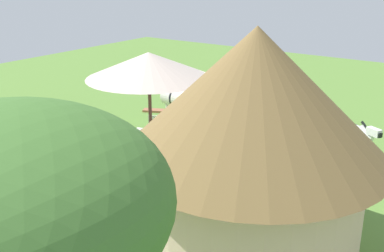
% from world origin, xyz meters
% --- Properties ---
extents(ground_plane, '(36.00, 36.00, 0.00)m').
position_xyz_m(ground_plane, '(0.00, 0.00, 0.00)').
color(ground_plane, '#598435').
extents(thatched_hut, '(5.00, 5.00, 4.51)m').
position_xyz_m(thatched_hut, '(-3.19, 3.73, 2.46)').
color(thatched_hut, beige).
rests_on(thatched_hut, ground_plane).
extents(shade_umbrella, '(3.60, 3.60, 3.19)m').
position_xyz_m(shade_umbrella, '(1.54, 1.09, 2.82)').
color(shade_umbrella, brown).
rests_on(shade_umbrella, ground_plane).
extents(patio_dining_table, '(1.50, 1.16, 0.74)m').
position_xyz_m(patio_dining_table, '(1.54, 1.09, 0.65)').
color(patio_dining_table, white).
rests_on(patio_dining_table, ground_plane).
extents(patio_chair_near_lawn, '(0.51, 0.53, 0.90)m').
position_xyz_m(patio_chair_near_lawn, '(0.37, 0.80, 0.52)').
color(patio_chair_near_lawn, silver).
rests_on(patio_chair_near_lawn, ground_plane).
extents(patio_chair_east_end, '(0.60, 0.59, 0.90)m').
position_xyz_m(patio_chair_east_end, '(2.21, 0.09, 0.52)').
color(patio_chair_east_end, silver).
rests_on(patio_chair_east_end, ground_plane).
extents(patio_chair_west_end, '(0.53, 0.52, 0.90)m').
position_xyz_m(patio_chair_west_end, '(1.84, 2.25, 0.52)').
color(patio_chair_west_end, white).
rests_on(patio_chair_west_end, ground_plane).
extents(guest_beside_umbrella, '(0.58, 0.31, 1.66)m').
position_xyz_m(guest_beside_umbrella, '(0.01, 0.35, 1.00)').
color(guest_beside_umbrella, black).
rests_on(guest_beside_umbrella, ground_plane).
extents(guest_behind_table, '(0.57, 0.37, 1.70)m').
position_xyz_m(guest_behind_table, '(-0.25, 0.91, 1.02)').
color(guest_behind_table, black).
rests_on(guest_behind_table, ground_plane).
extents(standing_watcher, '(0.55, 0.40, 1.70)m').
position_xyz_m(standing_watcher, '(-1.17, -2.57, 1.02)').
color(standing_watcher, black).
rests_on(standing_watcher, ground_plane).
extents(zebra_nearest_camera, '(2.21, 0.94, 1.57)m').
position_xyz_m(zebra_nearest_camera, '(2.47, -1.72, 1.04)').
color(zebra_nearest_camera, silver).
rests_on(zebra_nearest_camera, ground_plane).
extents(zebra_by_umbrella, '(1.96, 1.30, 1.49)m').
position_xyz_m(zebra_by_umbrella, '(-3.34, -1.72, 0.96)').
color(zebra_by_umbrella, silver).
rests_on(zebra_by_umbrella, ground_plane).
extents(acacia_tree_far_lawn, '(2.77, 2.77, 4.44)m').
position_xyz_m(acacia_tree_far_lawn, '(-3.67, 8.99, 3.58)').
color(acacia_tree_far_lawn, brown).
rests_on(acacia_tree_far_lawn, ground_plane).
extents(brick_patio_kerb, '(2.68, 1.53, 0.08)m').
position_xyz_m(brick_patio_kerb, '(3.57, -2.97, 0.04)').
color(brick_patio_kerb, '#A06344').
rests_on(brick_patio_kerb, ground_plane).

